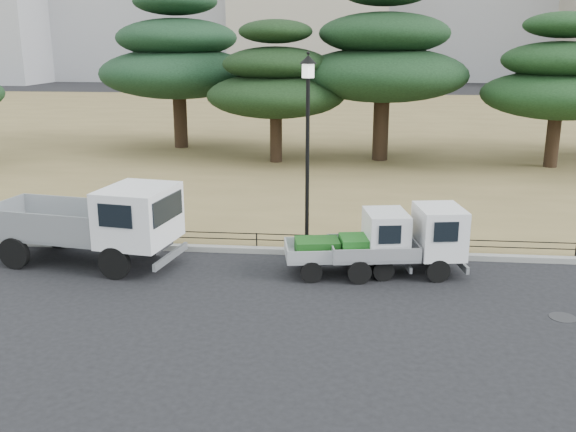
# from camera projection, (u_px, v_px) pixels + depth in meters

# --- Properties ---
(ground) EXTENTS (220.00, 220.00, 0.00)m
(ground) POSITION_uv_depth(u_px,v_px,m) (280.00, 287.00, 16.09)
(ground) COLOR black
(lawn) EXTENTS (120.00, 56.00, 0.15)m
(lawn) POSITION_uv_depth(u_px,v_px,m) (329.00, 127.00, 45.43)
(lawn) COLOR olive
(lawn) RESTS_ON ground
(curb) EXTENTS (120.00, 0.25, 0.16)m
(curb) POSITION_uv_depth(u_px,v_px,m) (290.00, 251.00, 18.57)
(curb) COLOR gray
(curb) RESTS_ON ground
(truck_large) EXTENTS (5.39, 2.80, 2.24)m
(truck_large) POSITION_uv_depth(u_px,v_px,m) (94.00, 220.00, 17.46)
(truck_large) COLOR black
(truck_large) RESTS_ON ground
(truck_kei_front) EXTENTS (3.33, 1.83, 1.67)m
(truck_kei_front) POSITION_uv_depth(u_px,v_px,m) (356.00, 243.00, 16.83)
(truck_kei_front) COLOR black
(truck_kei_front) RESTS_ON ground
(truck_kei_rear) EXTENTS (3.63, 1.98, 1.80)m
(truck_kei_rear) POSITION_uv_depth(u_px,v_px,m) (407.00, 241.00, 16.79)
(truck_kei_rear) COLOR black
(truck_kei_rear) RESTS_ON ground
(street_lamp) EXTENTS (0.49, 0.49, 5.45)m
(street_lamp) POSITION_uv_depth(u_px,v_px,m) (308.00, 120.00, 17.82)
(street_lamp) COLOR black
(street_lamp) RESTS_ON lawn
(pipe_fence) EXTENTS (38.00, 0.04, 0.40)m
(pipe_fence) POSITION_uv_depth(u_px,v_px,m) (291.00, 238.00, 18.61)
(pipe_fence) COLOR black
(pipe_fence) RESTS_ON lawn
(tarp_pile) EXTENTS (1.62, 1.41, 0.90)m
(tarp_pile) POSITION_uv_depth(u_px,v_px,m) (63.00, 224.00, 19.76)
(tarp_pile) COLOR #143A9D
(tarp_pile) RESTS_ON lawn
(manhole) EXTENTS (0.60, 0.60, 0.01)m
(manhole) POSITION_uv_depth(u_px,v_px,m) (563.00, 317.00, 14.30)
(manhole) COLOR #2D2D30
(manhole) RESTS_ON ground
(pine_west_near) EXTENTS (8.56, 8.56, 8.56)m
(pine_west_near) POSITION_uv_depth(u_px,v_px,m) (178.00, 57.00, 34.96)
(pine_west_near) COLOR black
(pine_west_near) RESTS_ON lawn
(pine_center_left) EXTENTS (6.70, 6.70, 6.81)m
(pine_center_left) POSITION_uv_depth(u_px,v_px,m) (276.00, 81.00, 30.88)
(pine_center_left) COLOR black
(pine_center_left) RESTS_ON lawn
(pine_center_right) EXTENTS (8.29, 8.29, 8.79)m
(pine_center_right) POSITION_uv_depth(u_px,v_px,m) (383.00, 56.00, 31.09)
(pine_center_right) COLOR black
(pine_center_right) RESTS_ON lawn
(pine_east_near) EXTENTS (7.03, 7.03, 7.10)m
(pine_east_near) POSITION_uv_depth(u_px,v_px,m) (559.00, 79.00, 29.55)
(pine_east_near) COLOR black
(pine_east_near) RESTS_ON lawn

